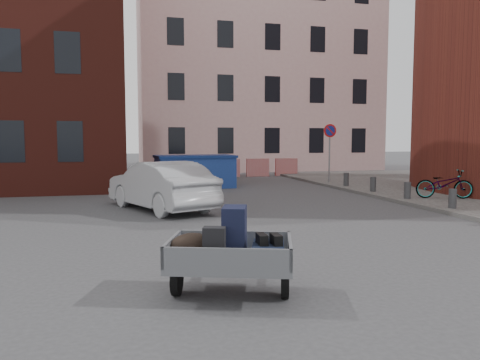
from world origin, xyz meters
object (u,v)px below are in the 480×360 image
object	(u,v)px
bicycle	(444,184)
dumpster	(195,171)
silver_car	(161,186)
trailer	(230,252)

from	to	relation	value
bicycle	dumpster	bearing A→B (deg)	69.61
silver_car	bicycle	distance (m)	9.31
trailer	dumpster	size ratio (longest dim) A/B	0.57
dumpster	silver_car	distance (m)	6.33
trailer	bicycle	bearing A→B (deg)	58.03
silver_car	bicycle	size ratio (longest dim) A/B	2.40
trailer	bicycle	xyz separation A→B (m)	(9.00, 7.46, -0.01)
dumpster	bicycle	world-z (taller)	dumpster
dumpster	bicycle	distance (m)	9.86
dumpster	silver_car	xyz separation A→B (m)	(-1.92, -6.03, 0.01)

